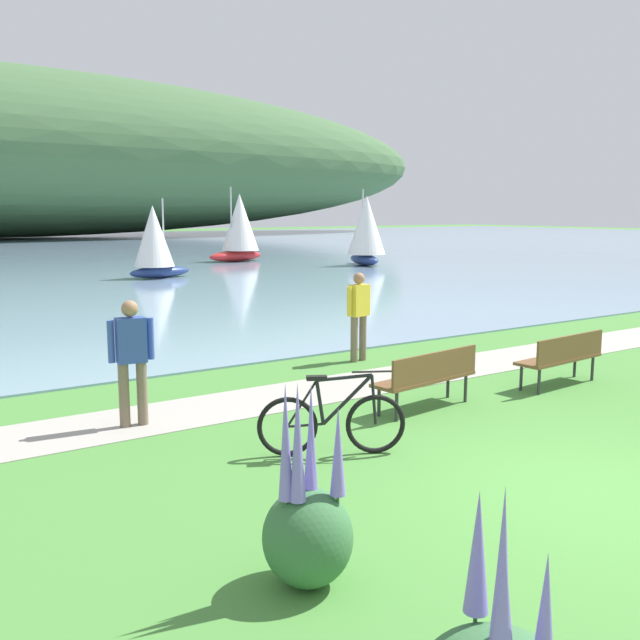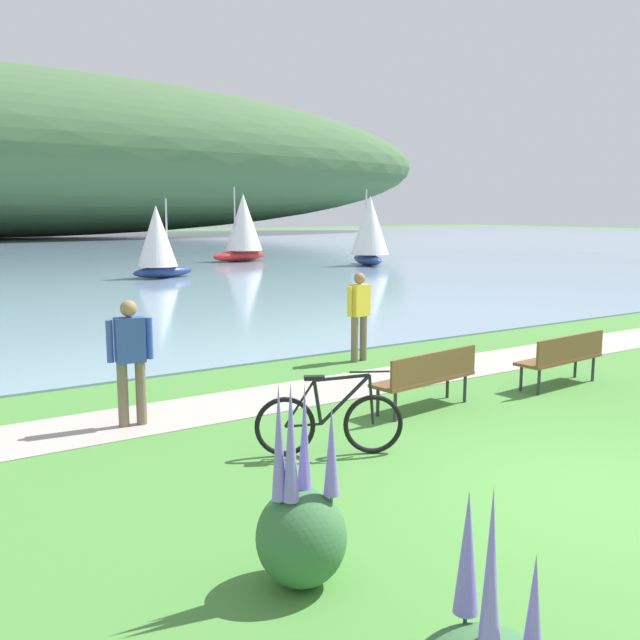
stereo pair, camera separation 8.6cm
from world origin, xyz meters
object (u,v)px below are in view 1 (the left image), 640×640
Objects in this scene: park_bench_near_camera at (563,355)px; person_on_the_grass at (132,355)px; sailboat_toward_hillside at (154,241)px; park_bench_further_along at (428,375)px; sailboat_mid_bay at (239,227)px; sailboat_nearest_to_shore at (366,230)px; bicycle_leaning_near_bench at (332,422)px; person_at_shoreline at (359,311)px.

person_on_the_grass is (-6.62, 1.79, 0.46)m from park_bench_near_camera.
sailboat_toward_hillside reaches higher than park_bench_near_camera.
sailboat_mid_bay is (11.70, 28.27, 1.45)m from park_bench_further_along.
sailboat_mid_bay reaches higher than sailboat_toward_hillside.
sailboat_toward_hillside is at bearing -177.06° from sailboat_nearest_to_shore.
sailboat_toward_hillside is at bearing 86.62° from park_bench_near_camera.
sailboat_toward_hillside is at bearing -137.58° from sailboat_mid_bay.
sailboat_mid_bay is at bearing 122.07° from sailboat_nearest_to_shore.
park_bench_near_camera is at bearing -93.38° from sailboat_toward_hillside.
park_bench_further_along is (-2.80, 0.18, 0.00)m from park_bench_near_camera.
park_bench_further_along is 0.55× the size of sailboat_toward_hillside.
person_on_the_grass is 0.42× the size of sailboat_mid_bay.
sailboat_toward_hillside is (6.32, 22.10, 1.21)m from bicycle_leaning_near_bench.
bicycle_leaning_near_bench is at bearing -173.00° from park_bench_near_camera.
person_on_the_grass is 30.87m from sailboat_mid_bay.
sailboat_nearest_to_shore is at bearing 54.37° from park_bench_further_along.
sailboat_mid_bay is at bearing 64.36° from bicycle_leaning_near_bench.
person_on_the_grass is 21.22m from sailboat_toward_hillside.
bicycle_leaning_near_bench is 0.48× the size of sailboat_toward_hillside.
park_bench_near_camera and park_bench_further_along have the same top height.
bicycle_leaning_near_bench is 23.02m from sailboat_toward_hillside.
bicycle_leaning_near_bench is at bearing -130.28° from person_at_shoreline.
person_on_the_grass is (-3.83, 1.61, 0.46)m from park_bench_further_along.
park_bench_near_camera is at bearing -3.75° from park_bench_further_along.
sailboat_toward_hillside reaches higher than bicycle_leaning_near_bench.
sailboat_toward_hillside reaches higher than person_at_shoreline.
person_on_the_grass reaches higher than park_bench_further_along.
bicycle_leaning_near_bench is 0.41× the size of sailboat_nearest_to_shore.
park_bench_further_along is at bearing -110.24° from person_at_shoreline.
park_bench_further_along is 21.71m from sailboat_toward_hillside.
park_bench_near_camera is 25.61m from sailboat_nearest_to_shore.
person_at_shoreline reaches higher than park_bench_near_camera.
park_bench_near_camera is at bearing 7.00° from bicycle_leaning_near_bench.
bicycle_leaning_near_bench is (-5.06, -0.62, -0.12)m from park_bench_near_camera.
park_bench_further_along is 2.40m from bicycle_leaning_near_bench.
sailboat_nearest_to_shore is (17.95, 22.70, 1.48)m from bicycle_leaning_near_bench.
sailboat_toward_hillside is (-11.63, -0.60, -0.27)m from sailboat_nearest_to_shore.
bicycle_leaning_near_bench is at bearing -105.96° from sailboat_toward_hillside.
sailboat_mid_bay reaches higher than bicycle_leaning_near_bench.
person_on_the_grass is (-5.04, -1.69, 0.00)m from person_at_shoreline.
park_bench_further_along is 0.45× the size of sailboat_mid_bay.
bicycle_leaning_near_bench is at bearing -128.34° from sailboat_nearest_to_shore.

